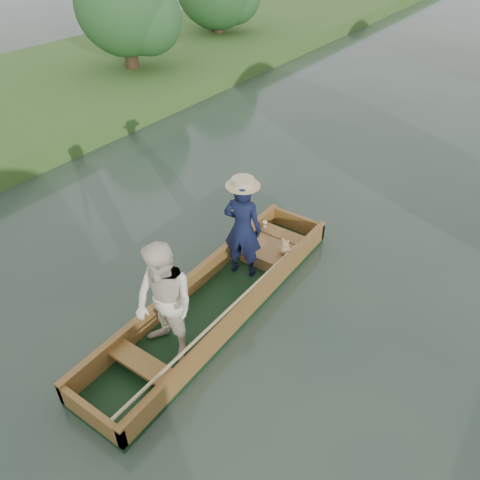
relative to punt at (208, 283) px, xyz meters
The scene contains 3 objects.
ground 0.68m from the punt, 87.54° to the left, with size 120.00×120.00×0.00m, color #283D30.
trees_far 8.66m from the punt, 83.45° to the left, with size 22.82×14.04×4.45m.
punt is the anchor object (origin of this frame).
Camera 1 is at (3.27, -4.10, 5.12)m, focal length 35.00 mm.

